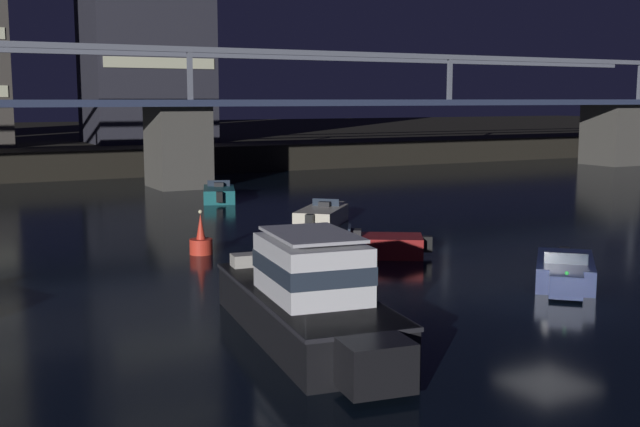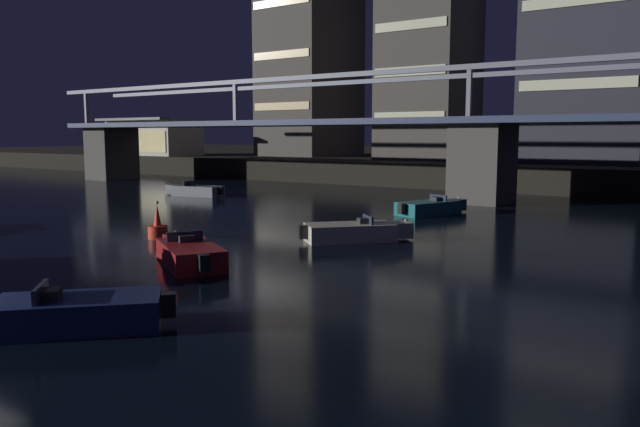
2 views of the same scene
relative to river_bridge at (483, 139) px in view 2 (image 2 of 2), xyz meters
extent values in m
cube|color=black|center=(0.00, 48.01, -3.37)|extent=(240.00, 80.00, 2.20)
cube|color=#4C4944|center=(-41.37, 0.01, -1.69)|extent=(3.60, 4.40, 5.55)
cube|color=#4C4944|center=(0.00, 0.01, -1.69)|extent=(3.60, 4.40, 5.55)
cube|color=#2D3856|center=(0.00, 0.01, 1.31)|extent=(88.74, 6.40, 0.45)
cube|color=slate|center=(0.00, -2.89, 4.73)|extent=(88.74, 0.36, 0.36)
cube|color=slate|center=(0.00, 2.91, 4.73)|extent=(88.74, 0.36, 0.36)
cube|color=slate|center=(-41.37, -2.89, 3.13)|extent=(0.30, 0.30, 3.20)
cube|color=slate|center=(-20.69, -2.89, 3.13)|extent=(0.30, 0.30, 3.20)
cube|color=slate|center=(0.00, -2.89, 3.13)|extent=(0.30, 0.30, 3.20)
cube|color=#423D38|center=(-31.08, 22.47, 12.72)|extent=(8.92, 11.86, 29.99)
cube|color=beige|center=(-31.08, 16.49, 3.73)|extent=(8.21, 0.10, 0.90)
cube|color=beige|center=(-31.08, 16.49, 9.72)|extent=(8.21, 0.10, 0.90)
cube|color=beige|center=(-31.08, 16.49, 15.72)|extent=(8.21, 0.10, 0.90)
cube|color=#423D38|center=(-13.06, 18.82, 8.83)|extent=(8.44, 9.22, 22.20)
cube|color=beige|center=(-13.06, 14.16, 2.17)|extent=(7.77, 0.10, 0.90)
cube|color=beige|center=(-13.06, 14.16, 6.61)|extent=(7.77, 0.10, 0.90)
cube|color=beige|center=(-13.06, 14.16, 11.05)|extent=(7.77, 0.10, 0.90)
cube|color=beige|center=(2.89, 13.50, 4.58)|extent=(9.53, 0.10, 0.90)
cube|color=beige|center=(2.89, 13.50, 11.43)|extent=(9.53, 0.10, 0.90)
cube|color=#B2AD9E|center=(-48.54, 12.01, -0.07)|extent=(12.00, 6.00, 4.40)
cube|color=#EAD88C|center=(-48.54, 8.96, -0.51)|extent=(11.20, 0.10, 2.64)
cube|color=#4C4C51|center=(-48.54, 8.41, 2.28)|extent=(12.40, 1.60, 0.30)
cube|color=maroon|center=(-0.89, -27.10, -4.07)|extent=(4.28, 3.57, 0.80)
cube|color=maroon|center=(-2.95, -25.85, -4.02)|extent=(1.28, 1.31, 0.70)
cube|color=#283342|center=(-1.62, -26.66, -3.49)|extent=(0.79, 1.21, 0.36)
cube|color=#262628|center=(-1.40, -26.79, -3.55)|extent=(0.63, 0.69, 0.24)
cube|color=black|center=(0.95, -28.22, -3.97)|extent=(0.49, 0.49, 0.60)
sphere|color=#33D84C|center=(-3.16, -25.72, -3.59)|extent=(0.12, 0.12, 0.12)
cube|color=#19234C|center=(2.44, -33.96, -4.07)|extent=(4.00, 4.07, 0.80)
cube|color=#283342|center=(1.85, -34.58, -3.49)|extent=(1.04, 1.01, 0.36)
cube|color=#262628|center=(2.03, -34.40, -3.55)|extent=(0.68, 0.68, 0.24)
cube|color=black|center=(3.93, -32.41, -3.97)|extent=(0.51, 0.51, 0.60)
cube|color=beige|center=(1.05, -19.24, -4.07)|extent=(3.96, 4.10, 0.80)
cube|color=beige|center=(2.67, -17.46, -4.02)|extent=(1.34, 1.33, 0.70)
cube|color=#283342|center=(1.62, -18.61, -3.49)|extent=(1.07, 0.98, 0.36)
cube|color=#262628|center=(1.45, -18.79, -3.55)|extent=(0.68, 0.67, 0.24)
cube|color=black|center=(-0.40, -20.83, -3.97)|extent=(0.51, 0.51, 0.60)
sphere|color=beige|center=(2.83, -17.27, -3.59)|extent=(0.12, 0.12, 0.12)
cube|color=gray|center=(-20.18, -7.96, -4.07)|extent=(4.17, 2.47, 0.80)
cube|color=gray|center=(-22.54, -8.39, -4.02)|extent=(1.06, 1.13, 0.70)
cube|color=#283342|center=(-21.01, -8.11, -3.49)|extent=(0.34, 1.35, 0.36)
cube|color=#262628|center=(-20.77, -8.07, -3.55)|extent=(0.49, 0.62, 0.24)
cube|color=black|center=(-18.06, -7.58, -3.97)|extent=(0.42, 0.42, 0.60)
sphere|color=red|center=(-22.79, -8.43, -3.59)|extent=(0.12, 0.12, 0.12)
cube|color=#196066|center=(-0.19, -8.40, -4.07)|extent=(3.02, 4.29, 0.80)
cube|color=#196066|center=(0.62, -6.13, -4.02)|extent=(1.24, 1.18, 0.70)
cube|color=#283342|center=(0.09, -7.60, -3.49)|extent=(1.30, 0.55, 0.36)
cube|color=#262628|center=(0.01, -7.83, -3.55)|extent=(0.66, 0.57, 0.24)
cube|color=black|center=(-0.92, -10.43, -3.97)|extent=(0.46, 0.46, 0.60)
sphere|color=beige|center=(0.71, -5.90, -3.59)|extent=(0.12, 0.12, 0.12)
cylinder|color=red|center=(-6.63, -23.68, -4.17)|extent=(0.90, 0.90, 0.60)
cone|color=red|center=(-6.63, -23.68, -3.37)|extent=(0.36, 0.36, 1.00)
sphere|color=#F2EAB2|center=(-6.63, -23.68, -2.79)|extent=(0.16, 0.16, 0.16)
camera|label=1|loc=(-16.76, -53.19, 1.57)|focal=44.88mm
camera|label=2|loc=(15.82, -42.83, 0.26)|focal=35.15mm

